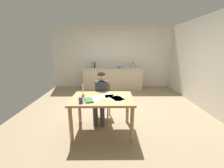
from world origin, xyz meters
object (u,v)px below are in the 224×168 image
object	(u,v)px
coffee_mug	(81,100)
candlestick	(83,93)
mixing_bowl	(110,67)
stovetop_kettle	(133,65)
wine_glass_near_sink	(114,65)
person_seated	(101,93)
chair_at_table	(102,99)
bottle_vinegar	(95,65)
dining_table	(102,103)
wine_glass_by_kettle	(111,65)
book_magazine	(89,100)
wine_glass_back_left	(109,65)
sink_unit	(121,67)
teacup_on_counter	(119,67)
bottle_oil	(92,65)

from	to	relation	value
coffee_mug	candlestick	size ratio (longest dim) A/B	0.44
mixing_bowl	stovetop_kettle	size ratio (longest dim) A/B	0.85
wine_glass_near_sink	person_seated	bearing A→B (deg)	-97.01
chair_at_table	bottle_vinegar	xyz separation A→B (m)	(-0.47, 2.66, 0.53)
dining_table	person_seated	distance (m)	0.52
person_seated	wine_glass_near_sink	xyz separation A→B (m)	(0.36, 2.93, 0.33)
dining_table	candlestick	distance (m)	0.45
dining_table	wine_glass_by_kettle	bearing A→B (deg)	86.86
book_magazine	wine_glass_by_kettle	distance (m)	3.65
dining_table	coffee_mug	distance (m)	0.49
candlestick	wine_glass_by_kettle	world-z (taller)	wine_glass_by_kettle
wine_glass_back_left	sink_unit	bearing A→B (deg)	-15.62
chair_at_table	wine_glass_by_kettle	bearing A→B (deg)	85.26
chair_at_table	dining_table	bearing A→B (deg)	-86.39
book_magazine	wine_glass_back_left	bearing A→B (deg)	69.12
stovetop_kettle	teacup_on_counter	world-z (taller)	stovetop_kettle
coffee_mug	mixing_bowl	size ratio (longest dim) A/B	0.60
bottle_oil	wine_glass_near_sink	world-z (taller)	bottle_oil
wine_glass_near_sink	candlestick	bearing A→B (deg)	-101.79
coffee_mug	candlestick	distance (m)	0.36
bottle_oil	wine_glass_by_kettle	bearing A→B (deg)	10.03
chair_at_table	mixing_bowl	bearing A→B (deg)	86.19
teacup_on_counter	person_seated	bearing A→B (deg)	-101.81
dining_table	bottle_oil	bearing A→B (deg)	100.41
dining_table	mixing_bowl	xyz separation A→B (m)	(0.13, 3.25, 0.31)
dining_table	book_magazine	size ratio (longest dim) A/B	4.78
bottle_oil	wine_glass_back_left	bearing A→B (deg)	11.26
bottle_oil	bottle_vinegar	xyz separation A→B (m)	(0.10, 0.02, 0.01)
coffee_mug	book_magazine	bearing A→B (deg)	39.31
dining_table	bottle_oil	distance (m)	3.38
stovetop_kettle	wine_glass_by_kettle	xyz separation A→B (m)	(-0.92, 0.15, 0.01)
mixing_bowl	candlestick	bearing A→B (deg)	-99.52
mixing_bowl	wine_glass_by_kettle	bearing A→B (deg)	73.78
sink_unit	wine_glass_back_left	xyz separation A→B (m)	(-0.52, 0.15, 0.09)
sink_unit	stovetop_kettle	world-z (taller)	sink_unit
chair_at_table	coffee_mug	xyz separation A→B (m)	(-0.33, -0.94, 0.32)
book_magazine	wine_glass_near_sink	xyz separation A→B (m)	(0.54, 3.62, 0.25)
wine_glass_back_left	dining_table	bearing A→B (deg)	-91.67
wine_glass_by_kettle	dining_table	bearing A→B (deg)	-93.14
candlestick	bottle_oil	distance (m)	3.23
chair_at_table	wine_glass_near_sink	distance (m)	2.85
chair_at_table	teacup_on_counter	bearing A→B (deg)	77.87
bottle_oil	coffee_mug	bearing A→B (deg)	-86.18
bottle_vinegar	wine_glass_near_sink	distance (m)	0.82
bottle_vinegar	wine_glass_near_sink	world-z (taller)	bottle_vinegar
mixing_bowl	dining_table	bearing A→B (deg)	-92.29
dining_table	bottle_oil	size ratio (longest dim) A/B	4.73
chair_at_table	wine_glass_by_kettle	distance (m)	2.84
wine_glass_back_left	teacup_on_counter	bearing A→B (deg)	-37.44
mixing_bowl	teacup_on_counter	world-z (taller)	teacup_on_counter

